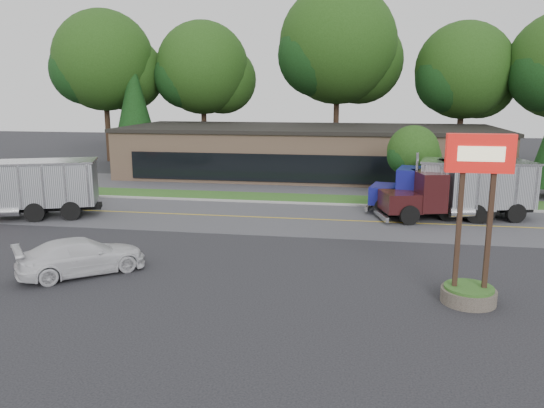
{
  "coord_description": "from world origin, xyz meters",
  "views": [
    {
      "loc": [
        6.55,
        -21.04,
        7.32
      ],
      "look_at": [
        2.28,
        4.55,
        1.8
      ],
      "focal_mm": 35.0,
      "sensor_mm": 36.0,
      "label": 1
    }
  ],
  "objects_px": {
    "bilo_sign": "(472,248)",
    "dump_truck_blue": "(441,187)",
    "dump_truck_maroon": "(466,189)",
    "dump_truck_red": "(24,188)",
    "rally_car": "(82,256)"
  },
  "relations": [
    {
      "from": "bilo_sign",
      "to": "dump_truck_blue",
      "type": "distance_m",
      "value": 13.64
    },
    {
      "from": "dump_truck_red",
      "to": "rally_car",
      "type": "height_order",
      "value": "dump_truck_red"
    },
    {
      "from": "bilo_sign",
      "to": "dump_truck_red",
      "type": "xyz_separation_m",
      "value": [
        -23.25,
        9.1,
        -0.21
      ]
    },
    {
      "from": "dump_truck_blue",
      "to": "rally_car",
      "type": "xyz_separation_m",
      "value": [
        -15.88,
        -13.0,
        -1.07
      ]
    },
    {
      "from": "bilo_sign",
      "to": "rally_car",
      "type": "xyz_separation_m",
      "value": [
        -15.04,
        0.61,
        -1.29
      ]
    },
    {
      "from": "dump_truck_red",
      "to": "rally_car",
      "type": "relative_size",
      "value": 1.91
    },
    {
      "from": "dump_truck_maroon",
      "to": "rally_car",
      "type": "height_order",
      "value": "dump_truck_maroon"
    },
    {
      "from": "bilo_sign",
      "to": "dump_truck_maroon",
      "type": "xyz_separation_m",
      "value": [
        2.19,
        13.11,
        -0.21
      ]
    },
    {
      "from": "dump_truck_blue",
      "to": "dump_truck_maroon",
      "type": "height_order",
      "value": "same"
    },
    {
      "from": "dump_truck_red",
      "to": "dump_truck_blue",
      "type": "height_order",
      "value": "same"
    },
    {
      "from": "dump_truck_maroon",
      "to": "rally_car",
      "type": "bearing_deg",
      "value": 21.67
    },
    {
      "from": "dump_truck_blue",
      "to": "dump_truck_maroon",
      "type": "relative_size",
      "value": 0.85
    },
    {
      "from": "dump_truck_blue",
      "to": "rally_car",
      "type": "distance_m",
      "value": 20.56
    },
    {
      "from": "bilo_sign",
      "to": "dump_truck_maroon",
      "type": "height_order",
      "value": "bilo_sign"
    },
    {
      "from": "bilo_sign",
      "to": "rally_car",
      "type": "relative_size",
      "value": 1.18
    }
  ]
}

